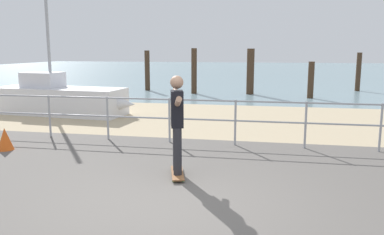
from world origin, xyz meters
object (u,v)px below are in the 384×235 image
Objects in this scene: sailboat at (64,99)px; skateboarder at (177,119)px; skateboard at (177,173)px; traffic_cone at (5,139)px.

skateboarder is at bearing -47.26° from sailboat.
skateboard is (5.19, -5.62, -0.45)m from sailboat.
traffic_cone is at bearing 165.87° from skateboarder.
traffic_cone is at bearing 165.87° from skateboard.
skateboard is at bearing -14.13° from traffic_cone.
skateboarder is (0.00, -0.00, 0.95)m from skateboard.
skateboard is at bearing -47.26° from sailboat.
traffic_cone is (-4.03, 1.02, -0.77)m from skateboarder.
traffic_cone is (-4.03, 1.02, 0.18)m from skateboard.
sailboat is 10.06× the size of traffic_cone.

